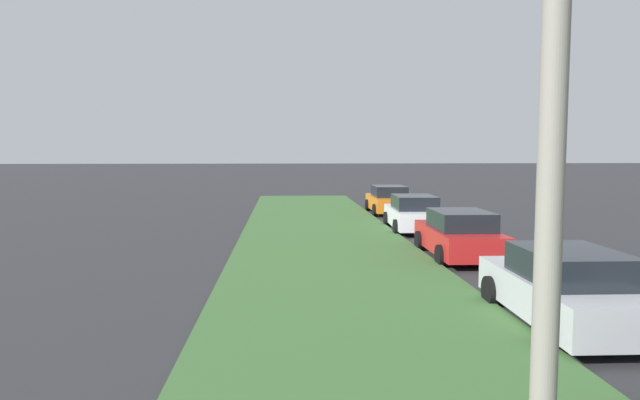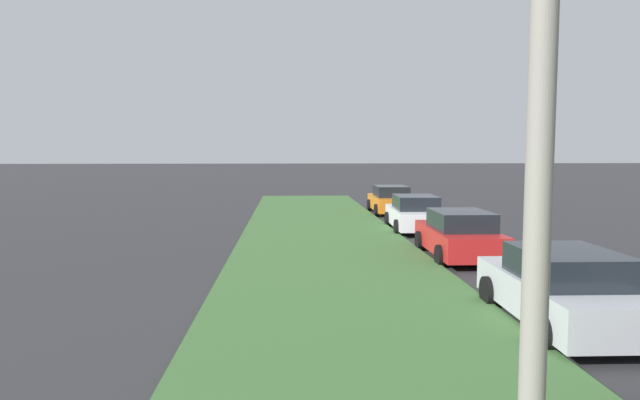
# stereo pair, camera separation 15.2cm
# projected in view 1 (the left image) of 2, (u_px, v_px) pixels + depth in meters

# --- Properties ---
(grass_median) EXTENTS (60.00, 6.00, 0.12)m
(grass_median) POSITION_uv_depth(u_px,v_px,m) (362.00, 331.00, 10.03)
(grass_median) COLOR #3D6633
(grass_median) RESTS_ON ground
(parked_car_silver) EXTENTS (4.34, 2.09, 1.47)m
(parked_car_silver) POSITION_uv_depth(u_px,v_px,m) (565.00, 288.00, 10.49)
(parked_car_silver) COLOR #B2B5BA
(parked_car_silver) RESTS_ON ground
(parked_car_red) EXTENTS (4.33, 2.08, 1.47)m
(parked_car_red) POSITION_uv_depth(u_px,v_px,m) (459.00, 235.00, 17.17)
(parked_car_red) COLOR red
(parked_car_red) RESTS_ON ground
(parked_car_white) EXTENTS (4.37, 2.15, 1.47)m
(parked_car_white) POSITION_uv_depth(u_px,v_px,m) (413.00, 214.00, 23.05)
(parked_car_white) COLOR silver
(parked_car_white) RESTS_ON ground
(parked_car_orange) EXTENTS (4.32, 2.05, 1.47)m
(parked_car_orange) POSITION_uv_depth(u_px,v_px,m) (388.00, 200.00, 29.41)
(parked_car_orange) COLOR orange
(parked_car_orange) RESTS_ON ground
(streetlight) EXTENTS (0.38, 2.87, 7.50)m
(streetlight) POSITION_uv_depth(u_px,v_px,m) (595.00, 21.00, 4.90)
(streetlight) COLOR gray
(streetlight) RESTS_ON ground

